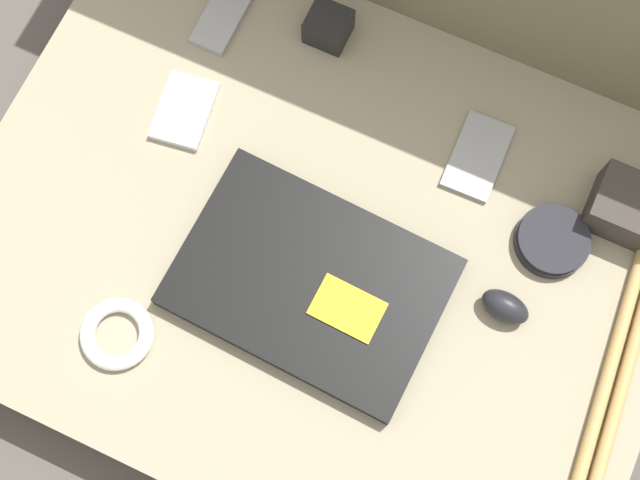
# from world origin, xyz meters

# --- Properties ---
(ground_plane) EXTENTS (8.00, 8.00, 0.00)m
(ground_plane) POSITION_xyz_m (0.00, 0.00, 0.00)
(ground_plane) COLOR #4C4742
(couch_seat) EXTENTS (0.97, 0.74, 0.11)m
(couch_seat) POSITION_xyz_m (0.00, 0.00, 0.06)
(couch_seat) COLOR gray
(couch_seat) RESTS_ON ground_plane
(laptop) EXTENTS (0.36, 0.26, 0.03)m
(laptop) POSITION_xyz_m (0.01, -0.06, 0.12)
(laptop) COLOR black
(laptop) RESTS_ON couch_seat
(computer_mouse) EXTENTS (0.07, 0.04, 0.04)m
(computer_mouse) POSITION_xyz_m (0.26, 0.02, 0.13)
(computer_mouse) COLOR black
(computer_mouse) RESTS_ON couch_seat
(speaker_puck) EXTENTS (0.10, 0.10, 0.02)m
(speaker_puck) POSITION_xyz_m (0.28, 0.13, 0.12)
(speaker_puck) COLOR black
(speaker_puck) RESTS_ON couch_seat
(phone_silver) EXTENTS (0.07, 0.12, 0.01)m
(phone_silver) POSITION_xyz_m (0.15, 0.21, 0.12)
(phone_silver) COLOR #99999E
(phone_silver) RESTS_ON couch_seat
(phone_black) EXTENTS (0.09, 0.11, 0.01)m
(phone_black) POSITION_xyz_m (-0.26, 0.10, 0.12)
(phone_black) COLOR silver
(phone_black) RESTS_ON couch_seat
(phone_small) EXTENTS (0.05, 0.13, 0.01)m
(phone_small) POSITION_xyz_m (-0.27, 0.26, 0.12)
(phone_small) COLOR #99999E
(phone_small) RESTS_ON couch_seat
(camera_pouch) EXTENTS (0.11, 0.08, 0.06)m
(camera_pouch) POSITION_xyz_m (0.36, 0.21, 0.14)
(camera_pouch) COLOR #38332D
(camera_pouch) RESTS_ON couch_seat
(charger_brick) EXTENTS (0.06, 0.06, 0.05)m
(charger_brick) POSITION_xyz_m (-0.12, 0.29, 0.13)
(charger_brick) COLOR black
(charger_brick) RESTS_ON couch_seat
(cable_coil) EXTENTS (0.10, 0.10, 0.02)m
(cable_coil) POSITION_xyz_m (-0.19, -0.22, 0.12)
(cable_coil) COLOR white
(cable_coil) RESTS_ON couch_seat
(drumstick_pair) EXTENTS (0.07, 0.39, 0.02)m
(drumstick_pair) POSITION_xyz_m (0.42, 0.04, 0.12)
(drumstick_pair) COLOR tan
(drumstick_pair) RESTS_ON couch_seat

